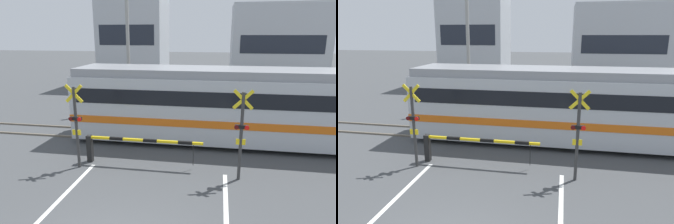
{
  "view_description": "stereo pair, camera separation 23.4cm",
  "coord_description": "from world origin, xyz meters",
  "views": [
    {
      "loc": [
        2.15,
        -5.15,
        4.91
      ],
      "look_at": [
        0.0,
        7.32,
        1.6
      ],
      "focal_mm": 32.0,
      "sensor_mm": 36.0,
      "label": 1
    },
    {
      "loc": [
        2.38,
        -5.11,
        4.91
      ],
      "look_at": [
        0.0,
        7.32,
        1.6
      ],
      "focal_mm": 32.0,
      "sensor_mm": 36.0,
      "label": 2
    }
  ],
  "objects": [
    {
      "name": "rail_track_near",
      "position": [
        0.0,
        7.71,
        0.04
      ],
      "size": [
        50.0,
        0.1,
        0.08
      ],
      "color": "#6B6051",
      "rests_on": "ground_plane"
    },
    {
      "name": "rail_track_far",
      "position": [
        0.0,
        9.14,
        0.04
      ],
      "size": [
        50.0,
        0.1,
        0.08
      ],
      "color": "#6B6051",
      "rests_on": "ground_plane"
    },
    {
      "name": "commuter_train",
      "position": [
        4.63,
        8.42,
        1.83
      ],
      "size": [
        18.18,
        2.98,
        3.42
      ],
      "color": "#B7BCC1",
      "rests_on": "ground_plane"
    },
    {
      "name": "crossing_barrier_near",
      "position": [
        -1.48,
        5.19,
        0.8
      ],
      "size": [
        4.53,
        0.2,
        1.08
      ],
      "color": "black",
      "rests_on": "ground_plane"
    },
    {
      "name": "crossing_barrier_far",
      "position": [
        1.48,
        11.21,
        0.8
      ],
      "size": [
        4.53,
        0.2,
        1.08
      ],
      "color": "black",
      "rests_on": "ground_plane"
    },
    {
      "name": "crossing_signal_left",
      "position": [
        -2.95,
        4.62,
        1.76
      ],
      "size": [
        0.68,
        0.15,
        3.18
      ],
      "color": "#333333",
      "rests_on": "ground_plane"
    },
    {
      "name": "crossing_signal_right",
      "position": [
        2.95,
        4.62,
        1.76
      ],
      "size": [
        0.68,
        0.15,
        3.18
      ],
      "color": "#333333",
      "rests_on": "ground_plane"
    },
    {
      "name": "pedestrian",
      "position": [
        0.39,
        13.48,
        0.96
      ],
      "size": [
        0.38,
        0.22,
        1.67
      ],
      "color": "brown",
      "rests_on": "ground_plane"
    },
    {
      "name": "building_left_of_street",
      "position": [
        -6.09,
        23.56,
        4.38
      ],
      "size": [
        5.98,
        5.16,
        8.77
      ],
      "color": "#B2B7BC",
      "rests_on": "ground_plane"
    },
    {
      "name": "building_right_of_street",
      "position": [
        7.07,
        23.56,
        3.71
      ],
      "size": [
        7.94,
        5.16,
        7.42
      ],
      "color": "#B2B7BC",
      "rests_on": "ground_plane"
    },
    {
      "name": "utility_pole_streetside",
      "position": [
        -3.7,
        13.71,
        3.77
      ],
      "size": [
        0.22,
        0.22,
        7.54
      ],
      "color": "gray",
      "rests_on": "ground_plane"
    }
  ]
}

